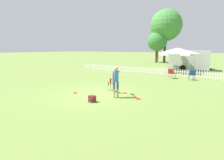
% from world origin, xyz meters
% --- Properties ---
extents(ground_plane, '(240.00, 240.00, 0.00)m').
position_xyz_m(ground_plane, '(0.00, 0.00, 0.00)').
color(ground_plane, olive).
extents(handler_person, '(0.67, 1.09, 1.70)m').
position_xyz_m(handler_person, '(1.34, 0.07, 1.07)').
color(handler_person, tan).
rests_on(handler_person, ground_plane).
extents(leaping_dog, '(0.98, 0.94, 0.93)m').
position_xyz_m(leaping_dog, '(0.33, 1.02, 0.57)').
color(leaping_dog, brown).
rests_on(leaping_dog, ground_plane).
extents(frisbee_near_handler, '(0.25, 0.25, 0.02)m').
position_xyz_m(frisbee_near_handler, '(2.50, 0.47, 0.01)').
color(frisbee_near_handler, red).
rests_on(frisbee_near_handler, ground_plane).
extents(frisbee_near_dog, '(0.25, 0.25, 0.02)m').
position_xyz_m(frisbee_near_dog, '(1.32, 1.13, 0.01)').
color(frisbee_near_dog, red).
rests_on(frisbee_near_dog, ground_plane).
extents(frisbee_midfield, '(0.25, 0.25, 0.02)m').
position_xyz_m(frisbee_midfield, '(-1.17, -0.47, 0.01)').
color(frisbee_midfield, red).
rests_on(frisbee_midfield, ground_plane).
extents(backpack_on_grass, '(0.32, 0.28, 0.33)m').
position_xyz_m(backpack_on_grass, '(0.80, -1.27, 0.16)').
color(backpack_on_grass, maroon).
rests_on(backpack_on_grass, ground_plane).
extents(picket_fence, '(18.42, 0.04, 0.75)m').
position_xyz_m(picket_fence, '(-0.00, 8.99, 0.38)').
color(picket_fence, silver).
rests_on(picket_fence, ground_plane).
extents(folding_chair_blue_left, '(0.64, 0.65, 0.85)m').
position_xyz_m(folding_chair_blue_left, '(3.86, 8.03, 0.51)').
color(folding_chair_blue_left, '#333338').
rests_on(folding_chair_blue_left, ground_plane).
extents(folding_chair_center, '(0.63, 0.64, 0.87)m').
position_xyz_m(folding_chair_center, '(2.20, 7.97, 0.52)').
color(folding_chair_center, '#333338').
rests_on(folding_chair_center, ground_plane).
extents(canopy_tent_main, '(3.17, 3.17, 2.71)m').
position_xyz_m(canopy_tent_main, '(1.56, 12.34, 2.30)').
color(canopy_tent_main, '#B2B2B2').
rests_on(canopy_tent_main, ground_plane).
extents(equipment_trailer, '(5.40, 2.59, 2.39)m').
position_xyz_m(equipment_trailer, '(2.28, 15.64, 1.26)').
color(equipment_trailer, '#B7B7B7').
rests_on(equipment_trailer, ground_plane).
extents(tree_left_grove, '(3.62, 3.62, 5.81)m').
position_xyz_m(tree_left_grove, '(-5.12, 24.89, 3.96)').
color(tree_left_grove, '#4C3823').
rests_on(tree_left_grove, ground_plane).
extents(tree_right_grove, '(5.80, 5.80, 9.81)m').
position_xyz_m(tree_right_grove, '(-3.98, 26.03, 6.89)').
color(tree_right_grove, '#4C3823').
rests_on(tree_right_grove, ground_plane).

